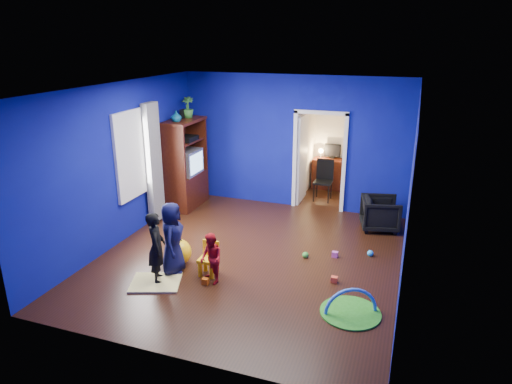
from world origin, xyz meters
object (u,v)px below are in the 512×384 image
(child_navy, at_px, (172,238))
(play_mat, at_px, (350,312))
(tv_armoire, at_px, (186,164))
(armchair, at_px, (380,214))
(study_desk, at_px, (330,174))
(toddler_red, at_px, (211,259))
(hopper_ball, at_px, (178,252))
(folding_chair, at_px, (323,181))
(crt_tv, at_px, (187,162))
(vase, at_px, (176,116))
(kid_chair, at_px, (208,261))
(child_black, at_px, (157,248))

(child_navy, bearing_deg, play_mat, -111.42)
(tv_armoire, bearing_deg, armchair, 0.89)
(tv_armoire, height_order, study_desk, tv_armoire)
(toddler_red, xyz_separation_m, hopper_ball, (-0.78, 0.37, -0.19))
(tv_armoire, xyz_separation_m, folding_chair, (2.82, 1.35, -0.52))
(crt_tv, bearing_deg, toddler_red, -57.04)
(toddler_red, xyz_separation_m, vase, (-1.95, 2.64, 1.67))
(tv_armoire, xyz_separation_m, play_mat, (4.12, -3.08, -0.97))
(armchair, xyz_separation_m, crt_tv, (-4.19, -0.07, 0.69))
(folding_chair, bearing_deg, hopper_ball, -112.82)
(kid_chair, relative_size, folding_chair, 0.54)
(folding_chair, bearing_deg, study_desk, 90.00)
(toddler_red, height_order, folding_chair, folding_chair)
(armchair, distance_m, child_black, 4.48)
(play_mat, bearing_deg, hopper_ball, 170.33)
(vase, height_order, crt_tv, vase)
(vase, relative_size, crt_tv, 0.32)
(armchair, relative_size, kid_chair, 1.44)
(toddler_red, bearing_deg, folding_chair, 120.10)
(crt_tv, relative_size, play_mat, 0.83)
(toddler_red, distance_m, tv_armoire, 3.57)
(tv_armoire, xyz_separation_m, crt_tv, (0.04, 0.00, 0.04))
(child_black, relative_size, child_navy, 0.96)
(armchair, height_order, folding_chair, folding_chair)
(tv_armoire, bearing_deg, crt_tv, 0.00)
(armchair, relative_size, hopper_ball, 1.64)
(vase, distance_m, kid_chair, 3.54)
(play_mat, bearing_deg, toddler_red, 176.43)
(armchair, bearing_deg, crt_tv, 77.71)
(vase, height_order, tv_armoire, vase)
(child_black, height_order, toddler_red, child_black)
(study_desk, bearing_deg, play_mat, -76.43)
(toddler_red, distance_m, crt_tv, 3.56)
(kid_chair, bearing_deg, play_mat, -9.75)
(study_desk, bearing_deg, folding_chair, -90.00)
(play_mat, bearing_deg, folding_chair, 106.37)
(crt_tv, distance_m, kid_chair, 3.35)
(crt_tv, bearing_deg, child_navy, -67.33)
(child_black, height_order, play_mat, child_black)
(armchair, bearing_deg, tv_armoire, 77.70)
(toddler_red, height_order, vase, vase)
(tv_armoire, relative_size, hopper_ball, 4.46)
(child_black, xyz_separation_m, vase, (-1.14, 2.87, 1.50))
(tv_armoire, bearing_deg, child_navy, -66.64)
(play_mat, bearing_deg, crt_tv, 142.98)
(toddler_red, bearing_deg, study_desk, 122.17)
(toddler_red, xyz_separation_m, tv_armoire, (-1.95, 2.94, 0.57))
(child_navy, height_order, kid_chair, child_navy)
(armchair, distance_m, toddler_red, 3.78)
(armchair, distance_m, crt_tv, 4.25)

